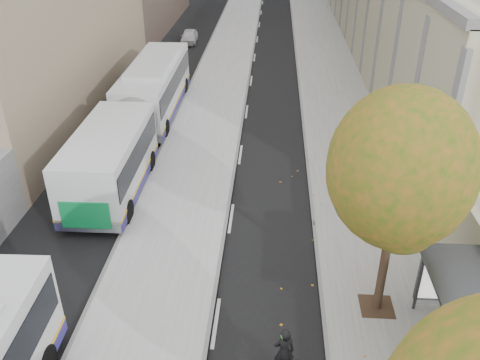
{
  "coord_description": "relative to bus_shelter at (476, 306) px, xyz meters",
  "views": [
    {
      "loc": [
        -0.09,
        0.19,
        12.05
      ],
      "look_at": [
        -1.2,
        16.92,
        2.5
      ],
      "focal_mm": 38.0,
      "sensor_mm": 36.0,
      "label": 1
    }
  ],
  "objects": [
    {
      "name": "bus_platform",
      "position": [
        -9.56,
        24.04,
        -2.11
      ],
      "size": [
        4.25,
        150.0,
        0.15
      ],
      "primitive_type": "cube",
      "color": "#A2A2A2",
      "rests_on": "ground"
    },
    {
      "name": "sidewalk",
      "position": [
        -1.56,
        24.04,
        -2.15
      ],
      "size": [
        4.75,
        150.0,
        0.08
      ],
      "primitive_type": "cube",
      "color": "gray",
      "rests_on": "ground"
    },
    {
      "name": "bus_shelter",
      "position": [
        0.0,
        0.0,
        0.0
      ],
      "size": [
        1.9,
        4.4,
        2.53
      ],
      "color": "#383A3F",
      "rests_on": "sidewalk"
    },
    {
      "name": "tree_c",
      "position": [
        -2.09,
        2.04,
        3.06
      ],
      "size": [
        4.2,
        4.2,
        7.28
      ],
      "color": "black",
      "rests_on": "sidewalk"
    },
    {
      "name": "bus_far",
      "position": [
        -12.9,
        14.38,
        -0.51
      ],
      "size": [
        2.89,
        18.49,
        3.08
      ],
      "rotation": [
        0.0,
        0.0,
        0.01
      ],
      "color": "silver",
      "rests_on": "ground"
    },
    {
      "name": "distant_car",
      "position": [
        -13.47,
        35.35,
        -1.6
      ],
      "size": [
        1.52,
        3.49,
        1.17
      ],
      "primitive_type": "imported",
      "rotation": [
        0.0,
        0.0,
        0.04
      ],
      "color": "silver",
      "rests_on": "ground"
    }
  ]
}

